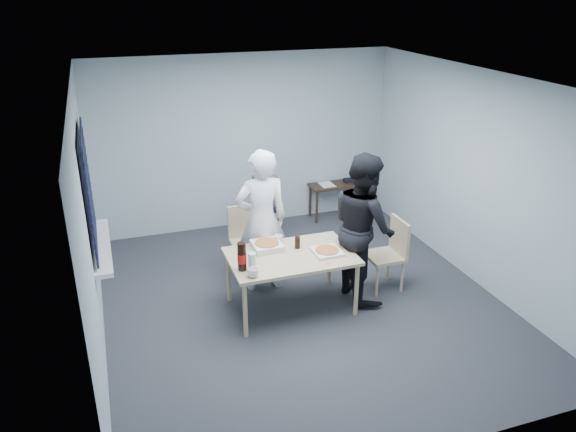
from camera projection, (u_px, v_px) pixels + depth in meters
name	position (u px, v px, depth m)	size (l,w,h in m)	color
room	(91.00, 199.00, 5.81)	(5.00, 5.00, 5.00)	#2B2B2F
dining_table	(291.00, 260.00, 6.32)	(1.41, 0.89, 0.69)	tan
chair_far	(246.00, 235.00, 7.19)	(0.42, 0.42, 0.89)	tan
chair_right	(391.00, 249.00, 6.82)	(0.42, 0.42, 0.89)	tan
person_white	(262.00, 221.00, 6.67)	(0.65, 0.42, 1.77)	silver
person_black	(363.00, 227.00, 6.52)	(0.86, 0.47, 1.77)	black
side_table	(336.00, 189.00, 8.90)	(0.83, 0.37, 0.56)	#35231A
stool	(266.00, 213.00, 8.04)	(0.40, 0.40, 0.56)	black
backpack	(266.00, 192.00, 7.90)	(0.33, 0.24, 0.46)	slate
pizza_box_a	(267.00, 245.00, 6.43)	(0.33, 0.33, 0.08)	silver
pizza_box_b	(327.00, 251.00, 6.33)	(0.31, 0.31, 0.04)	silver
mug_a	(253.00, 273.00, 5.81)	(0.12, 0.12, 0.10)	white
mug_b	(279.00, 239.00, 6.57)	(0.10, 0.10, 0.09)	white
cola_glass	(297.00, 242.00, 6.43)	(0.06, 0.06, 0.14)	black
soda_bottle	(242.00, 257.00, 5.91)	(0.10, 0.10, 0.31)	black
plastic_cups	(252.00, 262.00, 5.92)	(0.09, 0.09, 0.20)	silver
rubber_band	(328.00, 264.00, 6.08)	(0.05, 0.05, 0.00)	red
papers	(327.00, 184.00, 8.84)	(0.21, 0.29, 0.00)	white
black_box	(348.00, 180.00, 8.94)	(0.14, 0.10, 0.06)	black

